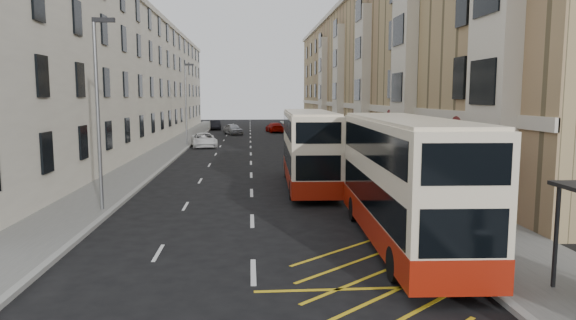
{
  "coord_description": "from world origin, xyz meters",
  "views": [
    {
      "loc": [
        -0.06,
        -10.05,
        4.95
      ],
      "look_at": [
        1.27,
        7.81,
        2.71
      ],
      "focal_mm": 32.0,
      "sensor_mm": 36.0,
      "label": 1
    }
  ],
  "objects": [
    {
      "name": "pavement_right",
      "position": [
        8.0,
        30.0,
        0.07
      ],
      "size": [
        4.0,
        120.0,
        0.15
      ],
      "primitive_type": "cube",
      "color": "#61615C",
      "rests_on": "ground"
    },
    {
      "name": "pavement_left",
      "position": [
        -7.5,
        30.0,
        0.07
      ],
      "size": [
        3.0,
        120.0,
        0.15
      ],
      "primitive_type": "cube",
      "color": "#61615C",
      "rests_on": "ground"
    },
    {
      "name": "kerb_right",
      "position": [
        6.0,
        30.0,
        0.07
      ],
      "size": [
        0.25,
        120.0,
        0.15
      ],
      "primitive_type": "cube",
      "color": "gray",
      "rests_on": "ground"
    },
    {
      "name": "kerb_left",
      "position": [
        -6.0,
        30.0,
        0.07
      ],
      "size": [
        0.25,
        120.0,
        0.15
      ],
      "primitive_type": "cube",
      "color": "gray",
      "rests_on": "ground"
    },
    {
      "name": "road_markings",
      "position": [
        0.0,
        45.0,
        0.01
      ],
      "size": [
        10.0,
        110.0,
        0.01
      ],
      "primitive_type": null,
      "color": "silver",
      "rests_on": "ground"
    },
    {
      "name": "terrace_right",
      "position": [
        14.88,
        45.38,
        7.52
      ],
      "size": [
        10.75,
        79.0,
        15.25
      ],
      "color": "tan",
      "rests_on": "ground"
    },
    {
      "name": "terrace_left",
      "position": [
        -13.43,
        45.5,
        6.52
      ],
      "size": [
        9.18,
        79.0,
        13.25
      ],
      "color": "silver",
      "rests_on": "ground"
    },
    {
      "name": "guard_railing",
      "position": [
        6.25,
        5.75,
        0.86
      ],
      "size": [
        0.06,
        6.56,
        1.01
      ],
      "color": "red",
      "rests_on": "pavement_right"
    },
    {
      "name": "street_lamp_near",
      "position": [
        -6.35,
        12.0,
        4.64
      ],
      "size": [
        0.93,
        0.18,
        8.0
      ],
      "color": "slate",
      "rests_on": "pavement_left"
    },
    {
      "name": "street_lamp_far",
      "position": [
        -6.35,
        42.0,
        4.64
      ],
      "size": [
        0.93,
        0.18,
        8.0
      ],
      "color": "slate",
      "rests_on": "pavement_left"
    },
    {
      "name": "double_decker_front",
      "position": [
        5.0,
        6.31,
        2.16
      ],
      "size": [
        2.88,
        10.74,
        4.25
      ],
      "rotation": [
        0.0,
        0.0,
        -0.04
      ],
      "color": "beige",
      "rests_on": "ground"
    },
    {
      "name": "double_decker_rear",
      "position": [
        3.12,
        17.4,
        2.11
      ],
      "size": [
        2.73,
        10.47,
        4.15
      ],
      "rotation": [
        0.0,
        0.0,
        -0.03
      ],
      "color": "beige",
      "rests_on": "ground"
    },
    {
      "name": "pedestrian_far",
      "position": [
        6.52,
        3.89,
        0.99
      ],
      "size": [
        1.04,
        0.88,
        1.67
      ],
      "primitive_type": "imported",
      "rotation": [
        0.0,
        0.0,
        2.56
      ],
      "color": "black",
      "rests_on": "pavement_right"
    },
    {
      "name": "white_van",
      "position": [
        -4.55,
        40.33,
        0.69
      ],
      "size": [
        3.1,
        5.3,
        1.39
      ],
      "primitive_type": "imported",
      "rotation": [
        0.0,
        0.0,
        0.17
      ],
      "color": "white",
      "rests_on": "ground"
    },
    {
      "name": "car_silver",
      "position": [
        -2.23,
        56.79,
        0.72
      ],
      "size": [
        3.04,
        4.52,
        1.43
      ],
      "primitive_type": "imported",
      "rotation": [
        0.0,
        0.0,
        0.35
      ],
      "color": "#A4A6AC",
      "rests_on": "ground"
    },
    {
      "name": "car_dark",
      "position": [
        -5.2,
        66.79,
        0.7
      ],
      "size": [
        1.97,
        4.38,
        1.4
      ],
      "primitive_type": "imported",
      "rotation": [
        0.0,
        0.0,
        0.12
      ],
      "color": "black",
      "rests_on": "ground"
    },
    {
      "name": "car_red",
      "position": [
        3.35,
        60.37,
        0.68
      ],
      "size": [
        2.57,
        4.91,
        1.36
      ],
      "primitive_type": "imported",
      "rotation": [
        0.0,
        0.0,
        3.29
      ],
      "color": "#A40600",
      "rests_on": "ground"
    }
  ]
}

